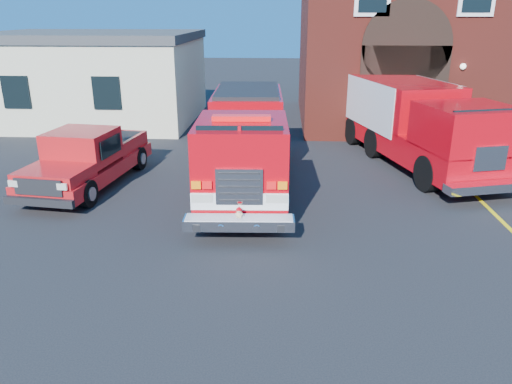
# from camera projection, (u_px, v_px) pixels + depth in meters

# --- Properties ---
(ground) EXTENTS (100.00, 100.00, 0.00)m
(ground) POSITION_uv_depth(u_px,v_px,m) (259.00, 223.00, 13.25)
(ground) COLOR black
(ground) RESTS_ON ground
(parking_stripe_near) EXTENTS (0.12, 3.00, 0.01)m
(parking_stripe_near) POSITION_uv_depth(u_px,v_px,m) (494.00, 213.00, 13.84)
(parking_stripe_near) COLOR yellow
(parking_stripe_near) RESTS_ON ground
(parking_stripe_mid) EXTENTS (0.12, 3.00, 0.01)m
(parking_stripe_mid) POSITION_uv_depth(u_px,v_px,m) (459.00, 179.00, 16.66)
(parking_stripe_mid) COLOR yellow
(parking_stripe_mid) RESTS_ON ground
(parking_stripe_far) EXTENTS (0.12, 3.00, 0.01)m
(parking_stripe_far) POSITION_uv_depth(u_px,v_px,m) (434.00, 155.00, 19.47)
(parking_stripe_far) COLOR yellow
(parking_stripe_far) RESTS_ON ground
(fire_station) EXTENTS (15.20, 10.20, 8.45)m
(fire_station) POSITION_uv_depth(u_px,v_px,m) (456.00, 34.00, 24.45)
(fire_station) COLOR maroon
(fire_station) RESTS_ON ground
(side_building) EXTENTS (10.20, 8.20, 4.35)m
(side_building) POSITION_uv_depth(u_px,v_px,m) (94.00, 76.00, 25.18)
(side_building) COLOR beige
(side_building) RESTS_ON ground
(fire_engine) EXTENTS (2.87, 9.10, 2.78)m
(fire_engine) POSITION_uv_depth(u_px,v_px,m) (246.00, 140.00, 15.81)
(fire_engine) COLOR black
(fire_engine) RESTS_ON ground
(pickup_truck) EXTENTS (2.71, 5.84, 1.84)m
(pickup_truck) POSITION_uv_depth(u_px,v_px,m) (88.00, 159.00, 15.87)
(pickup_truck) COLOR black
(pickup_truck) RESTS_ON ground
(secondary_truck) EXTENTS (4.85, 9.15, 2.84)m
(secondary_truck) POSITION_uv_depth(u_px,v_px,m) (417.00, 121.00, 18.02)
(secondary_truck) COLOR black
(secondary_truck) RESTS_ON ground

